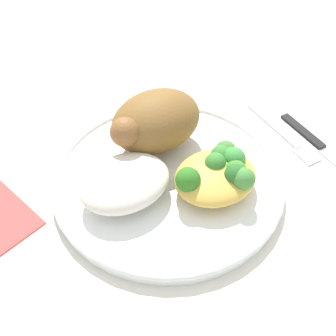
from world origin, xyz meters
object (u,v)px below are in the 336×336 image
object	(u,v)px
roasted_chicken	(155,122)
knife	(322,147)
mac_cheese_with_broccoli	(218,173)
fork	(284,135)
plate	(168,178)
rice_pile	(125,183)

from	to	relation	value
roasted_chicken	knife	world-z (taller)	roasted_chicken
mac_cheese_with_broccoli	fork	xyz separation A→B (m)	(-0.15, -0.03, -0.03)
mac_cheese_with_broccoli	plate	bearing A→B (deg)	-48.65
plate	roasted_chicken	size ratio (longest dim) A/B	2.25
plate	knife	bearing A→B (deg)	164.89
roasted_chicken	mac_cheese_with_broccoli	distance (m)	0.11
plate	roasted_chicken	distance (m)	0.07
roasted_chicken	rice_pile	world-z (taller)	roasted_chicken
rice_pile	knife	size ratio (longest dim) A/B	0.57
plate	fork	bearing A→B (deg)	176.48
mac_cheese_with_broccoli	knife	distance (m)	0.18
plate	knife	distance (m)	0.22
plate	rice_pile	bearing A→B (deg)	1.24
rice_pile	fork	distance (m)	0.25
knife	rice_pile	bearing A→B (deg)	-11.69
plate	rice_pile	size ratio (longest dim) A/B	2.65
rice_pile	knife	xyz separation A→B (m)	(-0.27, 0.06, -0.03)
fork	knife	xyz separation A→B (m)	(-0.03, 0.05, 0.00)
roasted_chicken	rice_pile	bearing A→B (deg)	37.68
mac_cheese_with_broccoli	knife	xyz separation A→B (m)	(-0.17, 0.01, -0.03)
roasted_chicken	rice_pile	distance (m)	0.09
roasted_chicken	mac_cheese_with_broccoli	bearing A→B (deg)	104.33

